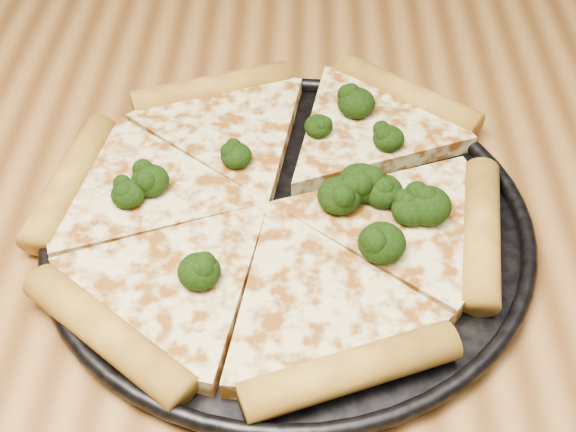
{
  "coord_description": "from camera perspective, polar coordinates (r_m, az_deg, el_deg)",
  "views": [
    {
      "loc": [
        0.11,
        -0.45,
        1.18
      ],
      "look_at": [
        0.1,
        -0.03,
        0.77
      ],
      "focal_mm": 49.03,
      "sensor_mm": 36.0,
      "label": 1
    }
  ],
  "objects": [
    {
      "name": "pizza",
      "position": [
        0.6,
        -1.13,
        1.04
      ],
      "size": [
        0.37,
        0.39,
        0.03
      ],
      "rotation": [
        0.0,
        0.0,
        0.37
      ],
      "color": "#DFD088",
      "rests_on": "pizza_pan"
    },
    {
      "name": "broccoli_florets",
      "position": [
        0.6,
        3.07,
        2.1
      ],
      "size": [
        0.26,
        0.23,
        0.03
      ],
      "color": "black",
      "rests_on": "pizza"
    },
    {
      "name": "dining_table",
      "position": [
        0.7,
        -8.58,
        -4.71
      ],
      "size": [
        1.2,
        0.9,
        0.75
      ],
      "color": "olive",
      "rests_on": "ground"
    },
    {
      "name": "pizza_pan",
      "position": [
        0.6,
        0.0,
        -0.56
      ],
      "size": [
        0.37,
        0.37,
        0.02
      ],
      "color": "black",
      "rests_on": "dining_table"
    }
  ]
}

